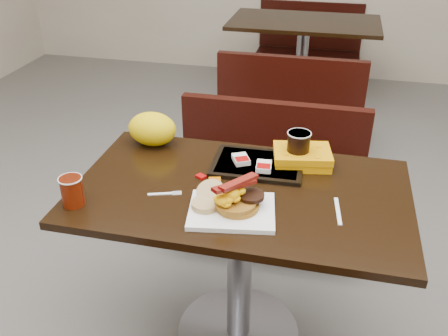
% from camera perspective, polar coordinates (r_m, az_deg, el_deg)
% --- Properties ---
extents(floor, '(6.00, 7.00, 0.01)m').
position_cam_1_polar(floor, '(2.27, 1.63, -18.60)').
color(floor, slate).
rests_on(floor, ground).
extents(table_near, '(1.20, 0.70, 0.75)m').
position_cam_1_polar(table_near, '(2.01, 1.78, -11.49)').
color(table_near, black).
rests_on(table_near, floor).
extents(bench_near_n, '(1.00, 0.46, 0.72)m').
position_cam_1_polar(bench_near_n, '(2.57, 4.90, -1.62)').
color(bench_near_n, black).
rests_on(bench_near_n, floor).
extents(table_far, '(1.20, 0.70, 0.75)m').
position_cam_1_polar(table_far, '(4.30, 8.89, 11.59)').
color(table_far, black).
rests_on(table_far, floor).
extents(bench_far_s, '(1.00, 0.46, 0.72)m').
position_cam_1_polar(bench_far_s, '(3.65, 7.83, 8.05)').
color(bench_far_s, black).
rests_on(bench_far_s, floor).
extents(bench_far_n, '(1.00, 0.46, 0.72)m').
position_cam_1_polar(bench_far_n, '(4.97, 9.66, 13.86)').
color(bench_far_n, black).
rests_on(bench_far_n, floor).
extents(platter, '(0.32, 0.26, 0.02)m').
position_cam_1_polar(platter, '(1.65, 0.90, -4.99)').
color(platter, white).
rests_on(platter, table_near).
extents(pancake_stack, '(0.16, 0.16, 0.03)m').
position_cam_1_polar(pancake_stack, '(1.64, 1.56, -4.15)').
color(pancake_stack, '#996219').
rests_on(pancake_stack, platter).
extents(sausage_patty, '(0.11, 0.11, 0.01)m').
position_cam_1_polar(sausage_patty, '(1.65, 3.15, -3.19)').
color(sausage_patty, black).
rests_on(sausage_patty, pancake_stack).
extents(scrambled_eggs, '(0.11, 0.11, 0.05)m').
position_cam_1_polar(scrambled_eggs, '(1.61, 0.84, -3.19)').
color(scrambled_eggs, '#FFBE05').
rests_on(scrambled_eggs, pancake_stack).
extents(bacon_strips, '(0.17, 0.18, 0.01)m').
position_cam_1_polar(bacon_strips, '(1.60, 1.22, -1.92)').
color(bacon_strips, '#4C0605').
rests_on(bacon_strips, scrambled_eggs).
extents(muffin_bottom, '(0.10, 0.10, 0.02)m').
position_cam_1_polar(muffin_bottom, '(1.65, -2.20, -4.21)').
color(muffin_bottom, tan).
rests_on(muffin_bottom, platter).
extents(muffin_top, '(0.12, 0.12, 0.06)m').
position_cam_1_polar(muffin_top, '(1.69, -1.56, -2.75)').
color(muffin_top, tan).
rests_on(muffin_top, platter).
extents(coffee_cup_near, '(0.09, 0.09, 0.10)m').
position_cam_1_polar(coffee_cup_near, '(1.75, -17.12, -2.60)').
color(coffee_cup_near, '#8E1C05').
rests_on(coffee_cup_near, table_near).
extents(fork, '(0.12, 0.06, 0.00)m').
position_cam_1_polar(fork, '(1.76, -7.41, -2.98)').
color(fork, white).
rests_on(fork, table_near).
extents(knife, '(0.03, 0.16, 0.00)m').
position_cam_1_polar(knife, '(1.70, 13.02, -4.85)').
color(knife, white).
rests_on(knife, table_near).
extents(condiment_syrup, '(0.05, 0.04, 0.01)m').
position_cam_1_polar(condiment_syrup, '(1.82, -1.07, -1.44)').
color(condiment_syrup, '#B95907').
rests_on(condiment_syrup, table_near).
extents(condiment_ketchup, '(0.04, 0.04, 0.01)m').
position_cam_1_polar(condiment_ketchup, '(1.85, -2.69, -0.98)').
color(condiment_ketchup, '#8C0504').
rests_on(condiment_ketchup, table_near).
extents(tray, '(0.36, 0.26, 0.02)m').
position_cam_1_polar(tray, '(1.92, 3.93, 0.43)').
color(tray, black).
rests_on(tray, table_near).
extents(hashbrown_sleeve_left, '(0.09, 0.09, 0.02)m').
position_cam_1_polar(hashbrown_sleeve_left, '(1.92, 1.96, 1.01)').
color(hashbrown_sleeve_left, silver).
rests_on(hashbrown_sleeve_left, tray).
extents(hashbrown_sleeve_right, '(0.06, 0.08, 0.02)m').
position_cam_1_polar(hashbrown_sleeve_right, '(1.87, 4.62, 0.18)').
color(hashbrown_sleeve_right, silver).
rests_on(hashbrown_sleeve_right, tray).
extents(coffee_cup_far, '(0.09, 0.09, 0.12)m').
position_cam_1_polar(coffee_cup_far, '(1.92, 8.57, 2.45)').
color(coffee_cup_far, black).
rests_on(coffee_cup_far, tray).
extents(clamshell, '(0.25, 0.20, 0.06)m').
position_cam_1_polar(clamshell, '(1.95, 9.00, 1.26)').
color(clamshell, orange).
rests_on(clamshell, table_near).
extents(paper_bag, '(0.24, 0.20, 0.14)m').
position_cam_1_polar(paper_bag, '(2.08, -8.28, 4.49)').
color(paper_bag, '#FFF008').
rests_on(paper_bag, table_near).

